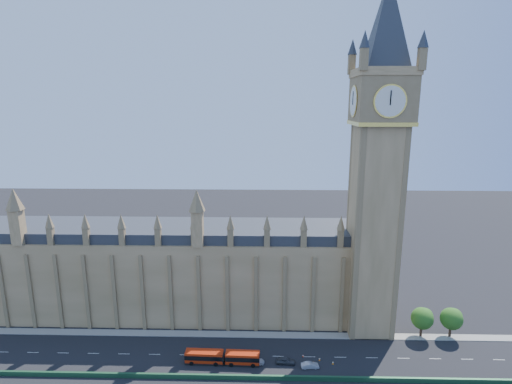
{
  "coord_description": "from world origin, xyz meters",
  "views": [
    {
      "loc": [
        8.6,
        -90.77,
        63.77
      ],
      "look_at": [
        6.07,
        10.0,
        41.04
      ],
      "focal_mm": 28.0,
      "sensor_mm": 36.0,
      "label": 1
    }
  ],
  "objects_px": {
    "red_bus": "(222,357)",
    "car_white": "(255,361)",
    "car_grey": "(286,361)",
    "car_silver": "(310,365)"
  },
  "relations": [
    {
      "from": "red_bus",
      "to": "car_white",
      "type": "height_order",
      "value": "red_bus"
    },
    {
      "from": "car_grey",
      "to": "car_white",
      "type": "relative_size",
      "value": 0.99
    },
    {
      "from": "car_silver",
      "to": "car_grey",
      "type": "bearing_deg",
      "value": 70.08
    },
    {
      "from": "red_bus",
      "to": "car_white",
      "type": "bearing_deg",
      "value": 3.18
    },
    {
      "from": "red_bus",
      "to": "car_grey",
      "type": "height_order",
      "value": "red_bus"
    },
    {
      "from": "car_silver",
      "to": "red_bus",
      "type": "bearing_deg",
      "value": 81.24
    },
    {
      "from": "red_bus",
      "to": "car_white",
      "type": "xyz_separation_m",
      "value": [
        8.12,
        0.21,
        -0.97
      ]
    },
    {
      "from": "red_bus",
      "to": "car_grey",
      "type": "distance_m",
      "value": 15.84
    },
    {
      "from": "car_grey",
      "to": "car_silver",
      "type": "distance_m",
      "value": 6.11
    },
    {
      "from": "red_bus",
      "to": "car_silver",
      "type": "bearing_deg",
      "value": -1.74
    }
  ]
}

